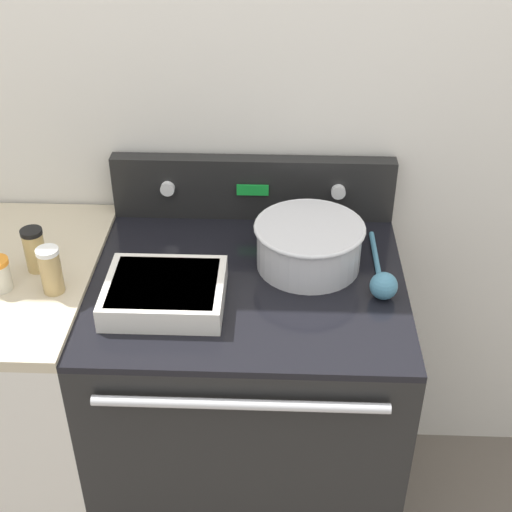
{
  "coord_description": "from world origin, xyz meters",
  "views": [
    {
      "loc": [
        0.08,
        -1.13,
        2.0
      ],
      "look_at": [
        0.02,
        0.36,
        1.0
      ],
      "focal_mm": 50.0,
      "sensor_mm": 36.0,
      "label": 1
    }
  ],
  "objects_px": {
    "casserole_dish": "(165,291)",
    "spice_jar_black_cap": "(35,250)",
    "spice_jar_white_cap": "(51,270)",
    "mixing_bowl": "(309,243)",
    "ladle": "(383,282)"
  },
  "relations": [
    {
      "from": "casserole_dish",
      "to": "spice_jar_black_cap",
      "type": "relative_size",
      "value": 2.43
    },
    {
      "from": "spice_jar_white_cap",
      "to": "mixing_bowl",
      "type": "bearing_deg",
      "value": 13.87
    },
    {
      "from": "casserole_dish",
      "to": "mixing_bowl",
      "type": "bearing_deg",
      "value": 26.79
    },
    {
      "from": "casserole_dish",
      "to": "spice_jar_black_cap",
      "type": "bearing_deg",
      "value": 161.75
    },
    {
      "from": "spice_jar_white_cap",
      "to": "ladle",
      "type": "bearing_deg",
      "value": 2.96
    },
    {
      "from": "ladle",
      "to": "spice_jar_black_cap",
      "type": "relative_size",
      "value": 2.71
    },
    {
      "from": "ladle",
      "to": "spice_jar_black_cap",
      "type": "height_order",
      "value": "spice_jar_black_cap"
    },
    {
      "from": "ladle",
      "to": "spice_jar_black_cap",
      "type": "xyz_separation_m",
      "value": [
        -0.88,
        0.05,
        0.04
      ]
    },
    {
      "from": "casserole_dish",
      "to": "spice_jar_white_cap",
      "type": "bearing_deg",
      "value": 175.53
    },
    {
      "from": "ladle",
      "to": "spice_jar_white_cap",
      "type": "xyz_separation_m",
      "value": [
        -0.81,
        -0.04,
        0.04
      ]
    },
    {
      "from": "casserole_dish",
      "to": "spice_jar_black_cap",
      "type": "distance_m",
      "value": 0.37
    },
    {
      "from": "spice_jar_black_cap",
      "to": "spice_jar_white_cap",
      "type": "bearing_deg",
      "value": -53.85
    },
    {
      "from": "mixing_bowl",
      "to": "ladle",
      "type": "bearing_deg",
      "value": -32.13
    },
    {
      "from": "mixing_bowl",
      "to": "casserole_dish",
      "type": "bearing_deg",
      "value": -153.21
    },
    {
      "from": "mixing_bowl",
      "to": "spice_jar_black_cap",
      "type": "relative_size",
      "value": 2.43
    }
  ]
}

